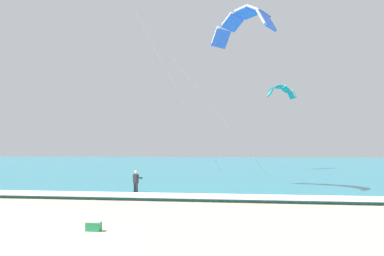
{
  "coord_description": "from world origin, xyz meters",
  "views": [
    {
      "loc": [
        8.85,
        -14.41,
        3.2
      ],
      "look_at": [
        4.21,
        15.12,
        4.62
      ],
      "focal_mm": 39.98,
      "sensor_mm": 36.0,
      "label": 1
    }
  ],
  "objects": [
    {
      "name": "ground_plane",
      "position": [
        0.0,
        0.0,
        0.0
      ],
      "size": [
        200.0,
        200.0,
        0.0
      ],
      "primitive_type": "plane",
      "color": "#C6B78E"
    },
    {
      "name": "sea",
      "position": [
        0.0,
        71.12,
        0.1
      ],
      "size": [
        200.0,
        120.0,
        0.2
      ],
      "primitive_type": "cube",
      "color": "teal",
      "rests_on": "ground"
    },
    {
      "name": "surf_foam",
      "position": [
        0.0,
        12.12,
        0.22
      ],
      "size": [
        200.0,
        2.75,
        0.04
      ],
      "primitive_type": "cube",
      "color": "white",
      "rests_on": "sea"
    },
    {
      "name": "surfboard",
      "position": [
        0.52,
        13.86,
        0.03
      ],
      "size": [
        1.03,
        1.45,
        0.09
      ],
      "color": "#E04C38",
      "rests_on": "ground"
    },
    {
      "name": "kitesurfer",
      "position": [
        0.53,
        13.88,
        0.94
      ],
      "size": [
        0.67,
        0.67,
        1.69
      ],
      "color": "#232328",
      "rests_on": "ground"
    },
    {
      "name": "kite_primary",
      "position": [
        7.66,
        19.85,
        13.43
      ],
      "size": [
        9.91,
        8.6,
        13.33
      ],
      "color": "blue"
    },
    {
      "name": "kite_distant",
      "position": [
        12.05,
        50.65,
        11.94
      ],
      "size": [
        4.61,
        4.52,
        2.09
      ],
      "color": "teal"
    },
    {
      "name": "cooler_box",
      "position": [
        2.5,
        1.48,
        0.2
      ],
      "size": [
        0.58,
        0.38,
        0.4
      ],
      "color": "#238E5B",
      "rests_on": "ground"
    }
  ]
}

